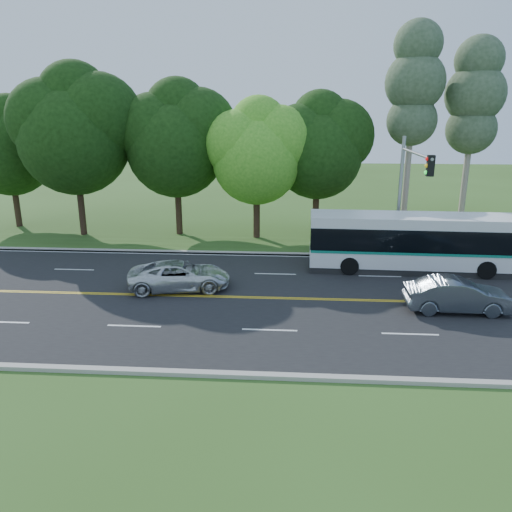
# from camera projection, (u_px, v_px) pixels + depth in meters

# --- Properties ---
(ground) EXTENTS (120.00, 120.00, 0.00)m
(ground) POSITION_uv_depth(u_px,v_px,m) (284.00, 299.00, 23.15)
(ground) COLOR #33541C
(ground) RESTS_ON ground
(road) EXTENTS (60.00, 14.00, 0.02)m
(road) POSITION_uv_depth(u_px,v_px,m) (284.00, 298.00, 23.15)
(road) COLOR black
(road) RESTS_ON ground
(curb_north) EXTENTS (60.00, 0.30, 0.15)m
(curb_north) POSITION_uv_depth(u_px,v_px,m) (285.00, 254.00, 29.97)
(curb_north) COLOR #ABA69A
(curb_north) RESTS_ON ground
(curb_south) EXTENTS (60.00, 0.30, 0.15)m
(curb_south) POSITION_uv_depth(u_px,v_px,m) (280.00, 376.00, 16.29)
(curb_south) COLOR #ABA69A
(curb_south) RESTS_ON ground
(grass_verge) EXTENTS (60.00, 4.00, 0.10)m
(grass_verge) POSITION_uv_depth(u_px,v_px,m) (286.00, 246.00, 31.75)
(grass_verge) COLOR #33541C
(grass_verge) RESTS_ON ground
(lane_markings) EXTENTS (57.60, 13.82, 0.00)m
(lane_markings) POSITION_uv_depth(u_px,v_px,m) (282.00, 298.00, 23.15)
(lane_markings) COLOR gold
(lane_markings) RESTS_ON road
(tree_row) EXTENTS (44.70, 9.10, 13.84)m
(tree_row) POSITION_uv_depth(u_px,v_px,m) (211.00, 136.00, 33.17)
(tree_row) COLOR #301C15
(tree_row) RESTS_ON ground
(bougainvillea_hedge) EXTENTS (9.50, 2.25, 1.50)m
(bougainvillea_hedge) POSITION_uv_depth(u_px,v_px,m) (404.00, 241.00, 30.27)
(bougainvillea_hedge) COLOR #A20D3A
(bougainvillea_hedge) RESTS_ON ground
(traffic_signal) EXTENTS (0.42, 6.10, 7.00)m
(traffic_signal) POSITION_uv_depth(u_px,v_px,m) (408.00, 183.00, 26.56)
(traffic_signal) COLOR #989BA0
(traffic_signal) RESTS_ON ground
(transit_bus) EXTENTS (11.66, 2.86, 3.03)m
(transit_bus) POSITION_uv_depth(u_px,v_px,m) (418.00, 243.00, 26.75)
(transit_bus) COLOR white
(transit_bus) RESTS_ON road
(sedan) EXTENTS (4.44, 1.59, 1.46)m
(sedan) POSITION_uv_depth(u_px,v_px,m) (458.00, 295.00, 21.49)
(sedan) COLOR #555E68
(sedan) RESTS_ON road
(suv) EXTENTS (5.22, 3.11, 1.36)m
(suv) POSITION_uv_depth(u_px,v_px,m) (180.00, 275.00, 24.18)
(suv) COLOR silver
(suv) RESTS_ON road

